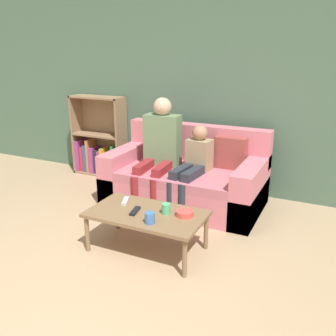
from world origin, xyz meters
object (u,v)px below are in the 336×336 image
object	(u,v)px
person_child	(193,163)
snack_bowl	(185,213)
tv_remote_1	(125,201)
coffee_table	(147,216)
couch	(186,179)
cup_far	(166,209)
person_adult	(160,144)
cup_near	(150,218)
bookshelf	(99,146)
tv_remote_0	(135,211)

from	to	relation	value
person_child	snack_bowl	distance (m)	0.99
tv_remote_1	snack_bowl	world-z (taller)	snack_bowl
coffee_table	tv_remote_1	size ratio (longest dim) A/B	5.77
couch	cup_far	bearing A→B (deg)	-76.20
person_adult	tv_remote_1	world-z (taller)	person_adult
couch	cup_near	xyz separation A→B (m)	(0.23, -1.32, 0.13)
bookshelf	snack_bowl	size ratio (longest dim) A/B	7.28
cup_near	tv_remote_1	distance (m)	0.50
couch	bookshelf	xyz separation A→B (m)	(-1.53, 0.45, 0.12)
couch	cup_near	world-z (taller)	couch
bookshelf	tv_remote_0	world-z (taller)	bookshelf
cup_far	tv_remote_0	distance (m)	0.27
couch	bookshelf	world-z (taller)	bookshelf
person_adult	tv_remote_1	xyz separation A→B (m)	(0.12, -0.95, -0.31)
snack_bowl	person_adult	bearing A→B (deg)	126.43
cup_near	snack_bowl	distance (m)	0.32
cup_far	tv_remote_1	bearing A→B (deg)	171.56
bookshelf	coffee_table	distance (m)	2.29
couch	bookshelf	bearing A→B (deg)	163.73
tv_remote_0	snack_bowl	bearing A→B (deg)	5.89
tv_remote_0	tv_remote_1	bearing A→B (deg)	130.82
bookshelf	cup_far	xyz separation A→B (m)	(1.80, -1.55, 0.01)
tv_remote_1	couch	bearing A→B (deg)	58.55
person_adult	cup_far	xyz separation A→B (m)	(0.57, -1.02, -0.28)
bookshelf	coffee_table	bearing A→B (deg)	-44.37
tv_remote_1	snack_bowl	distance (m)	0.61
person_adult	bookshelf	bearing A→B (deg)	152.98
snack_bowl	tv_remote_0	bearing A→B (deg)	-163.82
coffee_table	person_adult	distance (m)	1.20
tv_remote_1	person_adult	bearing A→B (deg)	75.42
tv_remote_1	snack_bowl	size ratio (longest dim) A/B	1.16
tv_remote_0	person_child	bearing A→B (deg)	73.17
person_adult	snack_bowl	distance (m)	1.26
couch	bookshelf	size ratio (longest dim) A/B	1.59
couch	bookshelf	distance (m)	1.59
bookshelf	cup_far	distance (m)	2.37
person_adult	tv_remote_0	xyz separation A→B (m)	(0.31, -1.11, -0.31)
bookshelf	person_adult	bearing A→B (deg)	-23.26
couch	person_child	xyz separation A→B (m)	(0.13, -0.14, 0.25)
person_child	couch	bearing A→B (deg)	139.41
tv_remote_1	cup_near	bearing A→B (deg)	-56.58
couch	tv_remote_0	bearing A→B (deg)	-89.31
tv_remote_0	tv_remote_1	size ratio (longest dim) A/B	1.00
cup_near	person_adult	bearing A→B (deg)	113.06
cup_near	tv_remote_1	xyz separation A→B (m)	(-0.41, 0.29, -0.04)
coffee_table	tv_remote_0	world-z (taller)	tv_remote_0
coffee_table	person_child	bearing A→B (deg)	88.47
couch	tv_remote_0	distance (m)	1.20
couch	tv_remote_1	size ratio (longest dim) A/B	9.96
person_child	snack_bowl	bearing A→B (deg)	-66.55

